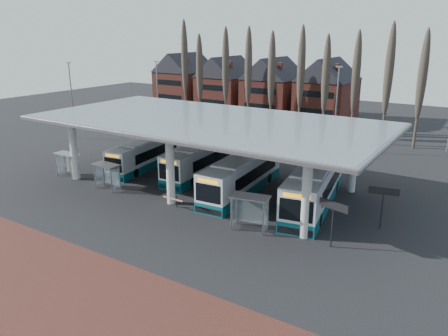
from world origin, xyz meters
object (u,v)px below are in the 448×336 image
Objects in this scene: bus_2 at (242,175)px; bus_0 at (146,154)px; shelter_0 at (68,159)px; shelter_1 at (108,171)px; shelter_2 at (250,205)px; bus_1 at (203,159)px; bus_3 at (314,185)px.

bus_0 is at bearing 169.85° from bus_2.
bus_2 reaches higher than shelter_0.
shelter_1 is (6.11, -0.45, -0.01)m from shelter_0.
shelter_2 reaches higher than shelter_0.
bus_1 reaches higher than shelter_1.
shelter_2 is (4.43, -6.44, 0.33)m from bus_2.
bus_2 reaches higher than bus_1.
bus_2 is (12.64, -1.30, 0.15)m from bus_0.
bus_3 is at bearing 62.43° from shelter_2.
bus_0 is 0.91× the size of bus_2.
bus_0 is at bearing 145.27° from shelter_2.
shelter_0 is at bearing -175.75° from bus_3.
bus_0 reaches higher than shelter_1.
bus_1 is at bearing 153.44° from bus_2.
bus_1 is at bearing 36.62° from shelter_0.
bus_2 is (6.06, -2.49, 0.06)m from bus_1.
bus_2 reaches higher than shelter_1.
bus_3 is at bearing -12.17° from bus_1.
bus_2 is 6.64m from bus_3.
shelter_2 is at bearing -31.95° from bus_0.
shelter_1 is (1.76, -7.12, 0.30)m from bus_0.
bus_3 is at bearing 15.03° from shelter_0.
shelter_1 is at bearing -3.33° from shelter_0.
bus_1 is 0.96× the size of bus_2.
bus_0 reaches higher than shelter_2.
bus_2 is at bearing 18.43° from shelter_0.
bus_2 reaches higher than bus_0.
bus_3 reaches higher than shelter_2.
shelter_0 is 21.44m from shelter_2.
bus_3 is (6.61, 0.58, 0.12)m from bus_2.
bus_1 is 9.60m from shelter_1.
shelter_1 is at bearing 167.35° from shelter_2.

